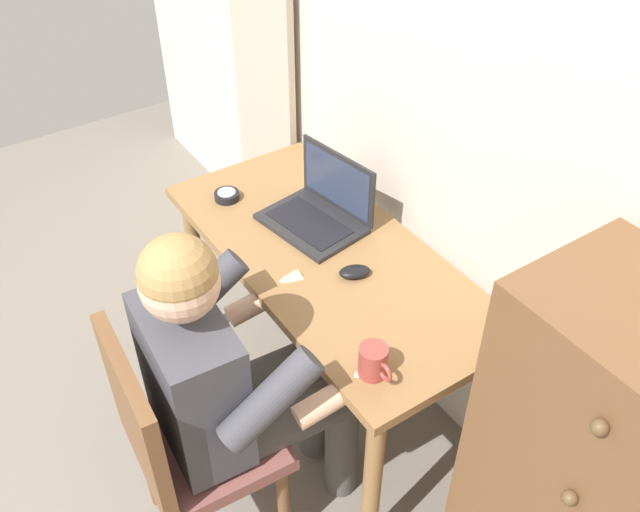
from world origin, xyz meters
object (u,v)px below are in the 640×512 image
(dresser, at_px, (606,508))
(laptop, at_px, (320,209))
(desk, at_px, (328,277))
(chair, at_px, (183,439))
(computer_mouse, at_px, (355,272))
(desk_clock, at_px, (227,196))
(person_seated, at_px, (235,373))
(coffee_mug, at_px, (374,362))

(dresser, bearing_deg, laptop, -178.57)
(desk, relative_size, chair, 1.45)
(chair, relative_size, computer_mouse, 8.90)
(desk, distance_m, laptop, 0.24)
(desk_clock, bearing_deg, desk, 16.71)
(dresser, bearing_deg, chair, -137.84)
(dresser, xyz_separation_m, person_seated, (-0.84, -0.58, 0.07))
(coffee_mug, bearing_deg, desk, 159.03)
(person_seated, xyz_separation_m, computer_mouse, (-0.10, 0.48, 0.07))
(person_seated, bearing_deg, laptop, 125.76)
(desk, relative_size, desk_clock, 14.30)
(desk, distance_m, chair, 0.71)
(desk, bearing_deg, person_seated, -63.43)
(chair, distance_m, coffee_mug, 0.61)
(desk, xyz_separation_m, dresser, (1.08, 0.10, -0.02))
(desk, bearing_deg, laptop, 155.32)
(chair, relative_size, laptop, 2.37)
(person_seated, bearing_deg, chair, -93.18)
(dresser, height_order, chair, dresser)
(laptop, xyz_separation_m, coffee_mug, (0.65, -0.26, -0.00))
(dresser, height_order, desk_clock, dresser)
(chair, relative_size, person_seated, 0.74)
(chair, bearing_deg, desk_clock, 142.36)
(dresser, distance_m, computer_mouse, 0.95)
(chair, bearing_deg, computer_mouse, 97.58)
(laptop, bearing_deg, desk, -24.68)
(chair, distance_m, computer_mouse, 0.72)
(desk_clock, bearing_deg, laptop, 35.22)
(desk, xyz_separation_m, chair, (0.23, -0.66, -0.13))
(dresser, distance_m, chair, 1.15)
(chair, height_order, person_seated, person_seated)
(person_seated, height_order, computer_mouse, person_seated)
(person_seated, bearing_deg, coffee_mug, 48.89)
(desk, height_order, dresser, dresser)
(desk, distance_m, dresser, 1.08)
(laptop, bearing_deg, chair, -62.21)
(chair, height_order, computer_mouse, chair)
(desk, xyz_separation_m, desk_clock, (-0.45, -0.14, 0.12))
(computer_mouse, bearing_deg, desk_clock, -144.38)
(person_seated, bearing_deg, desk_clock, 153.62)
(dresser, height_order, person_seated, dresser)
(person_seated, bearing_deg, desk, 116.57)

